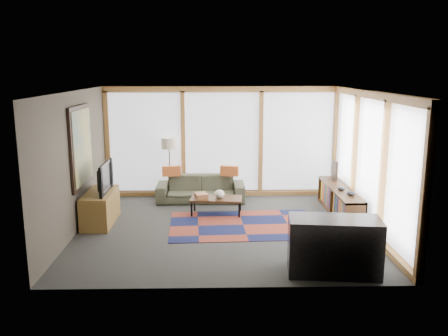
{
  "coord_description": "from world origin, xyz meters",
  "views": [
    {
      "loc": [
        -0.21,
        -8.62,
        2.99
      ],
      "look_at": [
        0.0,
        0.4,
        1.1
      ],
      "focal_mm": 38.0,
      "sensor_mm": 36.0,
      "label": 1
    }
  ],
  "objects_px": {
    "bookshelf": "(340,201)",
    "television": "(101,177)",
    "sofa": "(201,189)",
    "floor_lamp": "(170,168)",
    "coffee_table": "(216,206)",
    "tv_console": "(100,208)",
    "bar_counter": "(334,246)"
  },
  "relations": [
    {
      "from": "sofa",
      "to": "bookshelf",
      "type": "height_order",
      "value": "sofa"
    },
    {
      "from": "tv_console",
      "to": "floor_lamp",
      "type": "bearing_deg",
      "value": 56.49
    },
    {
      "from": "sofa",
      "to": "floor_lamp",
      "type": "relative_size",
      "value": 1.39
    },
    {
      "from": "bookshelf",
      "to": "floor_lamp",
      "type": "bearing_deg",
      "value": 159.57
    },
    {
      "from": "television",
      "to": "sofa",
      "type": "bearing_deg",
      "value": -50.44
    },
    {
      "from": "floor_lamp",
      "to": "bar_counter",
      "type": "distance_m",
      "value": 5.1
    },
    {
      "from": "tv_console",
      "to": "television",
      "type": "height_order",
      "value": "television"
    },
    {
      "from": "sofa",
      "to": "floor_lamp",
      "type": "bearing_deg",
      "value": 159.67
    },
    {
      "from": "tv_console",
      "to": "television",
      "type": "distance_m",
      "value": 0.61
    },
    {
      "from": "bookshelf",
      "to": "television",
      "type": "height_order",
      "value": "television"
    },
    {
      "from": "coffee_table",
      "to": "bookshelf",
      "type": "relative_size",
      "value": 0.47
    },
    {
      "from": "floor_lamp",
      "to": "television",
      "type": "relative_size",
      "value": 1.4
    },
    {
      "from": "bar_counter",
      "to": "coffee_table",
      "type": "bearing_deg",
      "value": 126.5
    },
    {
      "from": "coffee_table",
      "to": "bookshelf",
      "type": "distance_m",
      "value": 2.58
    },
    {
      "from": "sofa",
      "to": "tv_console",
      "type": "xyz_separation_m",
      "value": [
        -1.94,
        -1.56,
        0.02
      ]
    },
    {
      "from": "tv_console",
      "to": "coffee_table",
      "type": "bearing_deg",
      "value": 13.1
    },
    {
      "from": "bookshelf",
      "to": "sofa",
      "type": "bearing_deg",
      "value": 159.48
    },
    {
      "from": "bookshelf",
      "to": "television",
      "type": "bearing_deg",
      "value": -174.38
    },
    {
      "from": "floor_lamp",
      "to": "coffee_table",
      "type": "xyz_separation_m",
      "value": [
        1.08,
        -1.29,
        -0.54
      ]
    },
    {
      "from": "floor_lamp",
      "to": "coffee_table",
      "type": "distance_m",
      "value": 1.77
    },
    {
      "from": "television",
      "to": "coffee_table",
      "type": "bearing_deg",
      "value": -76.42
    },
    {
      "from": "bar_counter",
      "to": "bookshelf",
      "type": "bearing_deg",
      "value": 79.86
    },
    {
      "from": "bookshelf",
      "to": "tv_console",
      "type": "height_order",
      "value": "tv_console"
    },
    {
      "from": "sofa",
      "to": "tv_console",
      "type": "bearing_deg",
      "value": -141.47
    },
    {
      "from": "coffee_table",
      "to": "television",
      "type": "height_order",
      "value": "television"
    },
    {
      "from": "sofa",
      "to": "floor_lamp",
      "type": "height_order",
      "value": "floor_lamp"
    },
    {
      "from": "floor_lamp",
      "to": "bookshelf",
      "type": "height_order",
      "value": "floor_lamp"
    },
    {
      "from": "sofa",
      "to": "television",
      "type": "xyz_separation_m",
      "value": [
        -1.89,
        -1.57,
        0.64
      ]
    },
    {
      "from": "bar_counter",
      "to": "sofa",
      "type": "bearing_deg",
      "value": 123.82
    },
    {
      "from": "sofa",
      "to": "tv_console",
      "type": "relative_size",
      "value": 1.58
    },
    {
      "from": "sofa",
      "to": "tv_console",
      "type": "distance_m",
      "value": 2.48
    },
    {
      "from": "bookshelf",
      "to": "television",
      "type": "xyz_separation_m",
      "value": [
        -4.83,
        -0.47,
        0.64
      ]
    }
  ]
}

